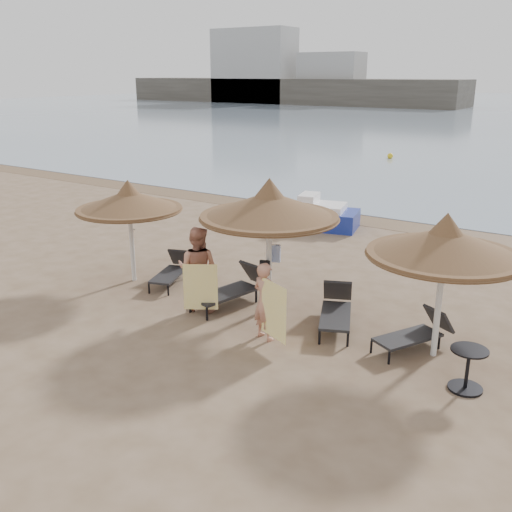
{
  "coord_description": "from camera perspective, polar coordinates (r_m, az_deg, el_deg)",
  "views": [
    {
      "loc": [
        6.17,
        -8.9,
        4.92
      ],
      "look_at": [
        -0.47,
        1.2,
        1.03
      ],
      "focal_mm": 40.0,
      "sensor_mm": 36.0,
      "label": 1
    }
  ],
  "objects": [
    {
      "name": "palapa_left",
      "position": [
        13.96,
        -12.6,
        5.38
      ],
      "size": [
        2.54,
        2.54,
        2.52
      ],
      "rotation": [
        0.0,
        0.0,
        0.16
      ],
      "color": "silver",
      "rests_on": "ground"
    },
    {
      "name": "pedal_boat",
      "position": [
        19.06,
        6.44,
        4.06
      ],
      "size": [
        2.64,
        1.93,
        1.11
      ],
      "rotation": [
        0.0,
        0.0,
        0.24
      ],
      "color": "navy",
      "rests_on": "ground"
    },
    {
      "name": "lounger_far_right",
      "position": [
        11.1,
        15.79,
        -7.33
      ],
      "size": [
        1.22,
        1.66,
        0.72
      ],
      "rotation": [
        0.0,
        0.0,
        -0.49
      ],
      "color": "black",
      "rests_on": "ground"
    },
    {
      "name": "wet_sand_strip",
      "position": [
        19.93,
        14.23,
        3.02
      ],
      "size": [
        200.0,
        1.6,
        0.01
      ],
      "primitive_type": "cube",
      "color": "brown",
      "rests_on": "ground"
    },
    {
      "name": "ground",
      "position": [
        11.89,
        -1.31,
        -6.58
      ],
      "size": [
        160.0,
        160.0,
        0.0
      ],
      "primitive_type": "plane",
      "color": "#8A7058",
      "rests_on": "ground"
    },
    {
      "name": "towel_left",
      "position": [
        11.86,
        -5.57,
        -3.11
      ],
      "size": [
        0.62,
        0.39,
        1.0
      ],
      "rotation": [
        0.0,
        0.0,
        0.55
      ],
      "color": "yellow",
      "rests_on": "ground"
    },
    {
      "name": "bag_patterned",
      "position": [
        12.18,
        1.75,
        0.28
      ],
      "size": [
        0.31,
        0.21,
        0.38
      ],
      "rotation": [
        0.0,
        0.0,
        0.39
      ],
      "color": "white",
      "rests_on": "ground"
    },
    {
      "name": "buoy_left",
      "position": [
        35.59,
        13.27,
        9.72
      ],
      "size": [
        0.34,
        0.34,
        0.34
      ],
      "primitive_type": "sphere",
      "color": "yellow",
      "rests_on": "ground"
    },
    {
      "name": "person_left",
      "position": [
        12.2,
        -5.89,
        -0.61
      ],
      "size": [
        1.14,
        0.92,
        2.15
      ],
      "primitive_type": "imported",
      "rotation": [
        0.0,
        0.0,
        3.46
      ],
      "color": "tan",
      "rests_on": "ground"
    },
    {
      "name": "far_shore",
      "position": [
        92.21,
        14.03,
        16.1
      ],
      "size": [
        150.0,
        54.8,
        12.0
      ],
      "color": "#544F46",
      "rests_on": "ground"
    },
    {
      "name": "lounger_near_right",
      "position": [
        11.74,
        8.02,
        -5.21
      ],
      "size": [
        1.23,
        1.85,
        0.79
      ],
      "rotation": [
        0.0,
        0.0,
        0.41
      ],
      "color": "black",
      "rests_on": "ground"
    },
    {
      "name": "person_right",
      "position": [
        10.83,
        0.89,
        -3.95
      ],
      "size": [
        0.94,
        0.73,
        1.79
      ],
      "primitive_type": "imported",
      "rotation": [
        0.0,
        0.0,
        2.88
      ],
      "color": "tan",
      "rests_on": "ground"
    },
    {
      "name": "lounger_near_left",
      "position": [
        12.65,
        -2.19,
        -3.17
      ],
      "size": [
        1.03,
        1.98,
        0.85
      ],
      "rotation": [
        0.0,
        0.0,
        -0.22
      ],
      "color": "black",
      "rests_on": "ground"
    },
    {
      "name": "bag_dark",
      "position": [
        11.97,
        0.88,
        -1.15
      ],
      "size": [
        0.22,
        0.11,
        0.3
      ],
      "rotation": [
        0.0,
        0.0,
        0.19
      ],
      "color": "black",
      "rests_on": "ground"
    },
    {
      "name": "towel_right",
      "position": [
        10.52,
        1.77,
        -5.47
      ],
      "size": [
        0.73,
        0.33,
        1.09
      ],
      "rotation": [
        0.0,
        0.0,
        -0.4
      ],
      "color": "yellow",
      "rests_on": "ground"
    },
    {
      "name": "side_table",
      "position": [
        9.97,
        20.37,
        -10.7
      ],
      "size": [
        0.6,
        0.6,
        0.72
      ],
      "rotation": [
        0.0,
        0.0,
        -0.22
      ],
      "color": "black",
      "rests_on": "ground"
    },
    {
      "name": "lounger_far_left",
      "position": [
        14.11,
        -8.35,
        -1.36
      ],
      "size": [
        1.01,
        1.68,
        0.72
      ],
      "rotation": [
        0.0,
        0.0,
        0.33
      ],
      "color": "black",
      "rests_on": "ground"
    },
    {
      "name": "palapa_center",
      "position": [
        11.75,
        1.33,
        4.99
      ],
      "size": [
        2.92,
        2.92,
        2.89
      ],
      "rotation": [
        0.0,
        0.0,
        -0.42
      ],
      "color": "silver",
      "rests_on": "ground"
    },
    {
      "name": "palapa_right",
      "position": [
        10.29,
        18.37,
        1.19
      ],
      "size": [
        2.69,
        2.69,
        2.67
      ],
      "rotation": [
        0.0,
        0.0,
        -0.17
      ],
      "color": "silver",
      "rests_on": "ground"
    }
  ]
}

